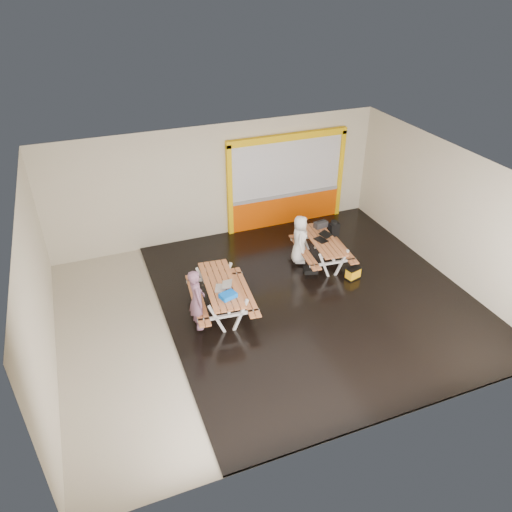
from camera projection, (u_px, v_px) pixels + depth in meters
name	position (u px, v px, depth m)	size (l,w,h in m)	color
room	(270.00, 247.00, 11.16)	(10.02, 8.02, 3.52)	beige
deck	(314.00, 296.00, 12.45)	(7.50, 7.98, 0.05)	black
kiosk	(286.00, 183.00, 15.12)	(3.88, 0.16, 3.00)	#E74F03
picnic_table_left	(221.00, 290.00, 11.62)	(1.62, 2.23, 0.84)	#C37140
picnic_table_right	(323.00, 245.00, 13.53)	(1.50, 2.07, 0.78)	#C37140
person_left	(197.00, 299.00, 10.93)	(0.55, 0.36, 1.51)	#724C62
person_right	(300.00, 239.00, 13.37)	(0.68, 0.44, 1.39)	white
laptop_left	(223.00, 287.00, 11.31)	(0.49, 0.47, 0.17)	silver
laptop_right	(323.00, 238.00, 13.39)	(0.48, 0.45, 0.17)	black
blue_pouch	(228.00, 295.00, 11.03)	(0.36, 0.26, 0.11)	blue
toolbox	(321.00, 224.00, 13.99)	(0.42, 0.26, 0.23)	black
backpack	(334.00, 229.00, 14.10)	(0.33, 0.25, 0.51)	black
dark_case	(311.00, 270.00, 13.32)	(0.36, 0.27, 0.14)	black
fluke_bag	(353.00, 273.00, 13.02)	(0.43, 0.34, 0.33)	black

